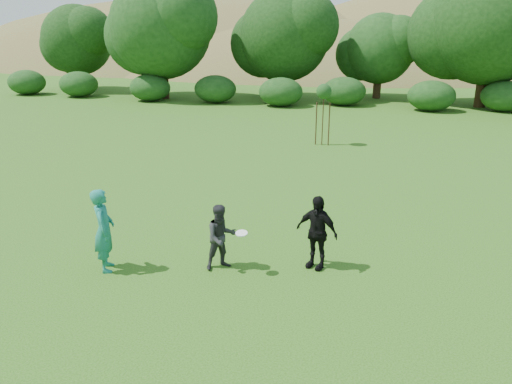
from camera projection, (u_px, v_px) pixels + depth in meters
ground at (224, 281)px, 10.96m from camera, size 120.00×120.00×0.00m
player_teal at (104, 230)px, 11.22m from camera, size 0.72×0.84×1.94m
player_grey at (221, 237)px, 11.34m from camera, size 0.95×0.92×1.54m
player_black at (317, 232)px, 11.35m from camera, size 1.11×0.77×1.75m
frisbee at (242, 233)px, 11.00m from camera, size 0.27×0.27×0.07m
sapling at (324, 93)px, 22.83m from camera, size 0.70×0.70×2.85m
hillside at (349, 143)px, 78.05m from camera, size 150.00×72.00×52.00m
tree_row at (384, 33)px, 35.20m from camera, size 53.92×10.38×9.62m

